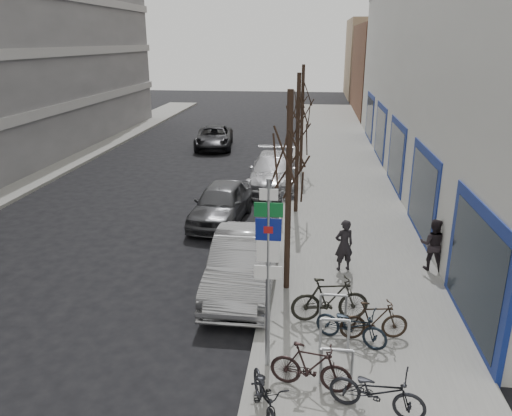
% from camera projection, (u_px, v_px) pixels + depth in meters
% --- Properties ---
extents(ground, '(120.00, 120.00, 0.00)m').
position_uv_depth(ground, '(157.00, 362.00, 10.81)').
color(ground, black).
rests_on(ground, ground).
extents(sidewalk_east, '(5.00, 70.00, 0.15)m').
position_uv_depth(sidewalk_east, '(344.00, 215.00, 19.71)').
color(sidewalk_east, slate).
rests_on(sidewalk_east, ground).
extents(brick_building_far, '(12.00, 14.00, 8.00)m').
position_uv_depth(brick_building_far, '(423.00, 70.00, 45.77)').
color(brick_building_far, brown).
rests_on(brick_building_far, ground).
extents(tan_building_far, '(13.00, 12.00, 9.00)m').
position_uv_depth(tan_building_far, '(402.00, 59.00, 59.67)').
color(tan_building_far, '#937A5B').
rests_on(tan_building_far, ground).
extents(highway_sign_pole, '(0.55, 0.10, 4.20)m').
position_uv_depth(highway_sign_pole, '(268.00, 265.00, 9.75)').
color(highway_sign_pole, gray).
rests_on(highway_sign_pole, ground).
extents(bike_rack, '(0.66, 2.26, 0.83)m').
position_uv_depth(bike_rack, '(335.00, 332.00, 10.75)').
color(bike_rack, gray).
rests_on(bike_rack, sidewalk_east).
extents(tree_near, '(1.80, 1.80, 5.50)m').
position_uv_depth(tree_near, '(289.00, 146.00, 12.51)').
color(tree_near, black).
rests_on(tree_near, ground).
extents(tree_mid, '(1.80, 1.80, 5.50)m').
position_uv_depth(tree_mid, '(298.00, 111.00, 18.63)').
color(tree_mid, black).
rests_on(tree_mid, ground).
extents(tree_far, '(1.80, 1.80, 5.50)m').
position_uv_depth(tree_far, '(303.00, 93.00, 24.75)').
color(tree_far, black).
rests_on(tree_far, ground).
extents(meter_front, '(0.10, 0.08, 1.27)m').
position_uv_depth(meter_front, '(269.00, 269.00, 13.11)').
color(meter_front, gray).
rests_on(meter_front, sidewalk_east).
extents(meter_mid, '(0.10, 0.08, 1.27)m').
position_uv_depth(meter_mid, '(282.00, 204.00, 18.29)').
color(meter_mid, gray).
rests_on(meter_mid, sidewalk_east).
extents(meter_back, '(0.10, 0.08, 1.27)m').
position_uv_depth(meter_back, '(290.00, 168.00, 23.46)').
color(meter_back, gray).
rests_on(meter_back, sidewalk_east).
extents(bike_near_left, '(1.04, 1.78, 1.04)m').
position_uv_depth(bike_near_left, '(265.00, 392.00, 8.88)').
color(bike_near_left, black).
rests_on(bike_near_left, sidewalk_east).
extents(bike_near_right, '(1.70, 0.78, 0.99)m').
position_uv_depth(bike_near_right, '(311.00, 366.00, 9.63)').
color(bike_near_right, black).
rests_on(bike_near_right, sidewalk_east).
extents(bike_mid_curb, '(1.73, 1.12, 1.02)m').
position_uv_depth(bike_mid_curb, '(351.00, 322.00, 11.11)').
color(bike_mid_curb, black).
rests_on(bike_mid_curb, sidewalk_east).
extents(bike_mid_inner, '(1.98, 0.91, 1.16)m').
position_uv_depth(bike_mid_inner, '(330.00, 299.00, 11.97)').
color(bike_mid_inner, black).
rests_on(bike_mid_inner, sidewalk_east).
extents(bike_far_curb, '(1.83, 0.97, 1.07)m').
position_uv_depth(bike_far_curb, '(377.00, 388.00, 8.99)').
color(bike_far_curb, black).
rests_on(bike_far_curb, sidewalk_east).
extents(bike_far_inner, '(1.63, 0.70, 0.96)m').
position_uv_depth(bike_far_inner, '(374.00, 320.00, 11.26)').
color(bike_far_inner, black).
rests_on(bike_far_inner, sidewalk_east).
extents(parked_car_front, '(1.69, 4.80, 1.58)m').
position_uv_depth(parked_car_front, '(243.00, 263.00, 13.76)').
color(parked_car_front, '#929397').
rests_on(parked_car_front, ground).
extents(parked_car_mid, '(2.14, 4.54, 1.50)m').
position_uv_depth(parked_car_mid, '(221.00, 203.00, 18.94)').
color(parked_car_mid, '#444448').
rests_on(parked_car_mid, ground).
extents(parked_car_back, '(2.29, 5.43, 1.57)m').
position_uv_depth(parked_car_back, '(273.00, 171.00, 23.36)').
color(parked_car_back, '#B1B2B7').
rests_on(parked_car_back, ground).
extents(lane_car, '(2.88, 5.18, 1.37)m').
position_uv_depth(lane_car, '(214.00, 137.00, 32.02)').
color(lane_car, black).
rests_on(lane_car, ground).
extents(pedestrian_near, '(0.67, 0.55, 1.57)m').
position_uv_depth(pedestrian_near, '(344.00, 245.00, 14.58)').
color(pedestrian_near, black).
rests_on(pedestrian_near, sidewalk_east).
extents(pedestrian_far, '(0.67, 0.54, 1.59)m').
position_uv_depth(pedestrian_far, '(433.00, 244.00, 14.63)').
color(pedestrian_far, black).
rests_on(pedestrian_far, sidewalk_east).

